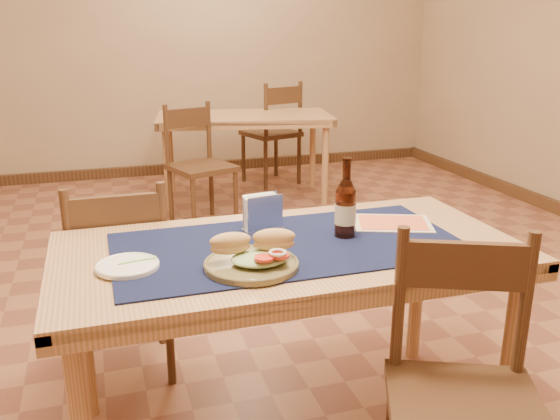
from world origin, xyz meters
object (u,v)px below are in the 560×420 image
object	(u,v)px
chair_main_near	(464,394)
beer_bottle	(345,208)
sandwich_plate	(254,258)
back_table	(244,124)
chair_main_far	(120,276)
main_table	(289,267)
napkin_holder	(263,213)

from	to	relation	value
chair_main_near	beer_bottle	world-z (taller)	beer_bottle
sandwich_plate	back_table	bearing A→B (deg)	76.35
beer_bottle	chair_main_far	bearing A→B (deg)	144.72
main_table	sandwich_plate	world-z (taller)	sandwich_plate
main_table	chair_main_far	bearing A→B (deg)	134.49
chair_main_far	back_table	bearing A→B (deg)	65.02
main_table	beer_bottle	size ratio (longest dim) A/B	5.55
back_table	sandwich_plate	size ratio (longest dim) A/B	5.28
chair_main_far	chair_main_near	xyz separation A→B (m)	(0.89, -1.18, 0.01)
main_table	chair_main_far	size ratio (longest dim) A/B	1.77
chair_main_near	napkin_holder	xyz separation A→B (m)	(-0.37, 0.79, 0.34)
chair_main_near	sandwich_plate	world-z (taller)	chair_main_near
main_table	sandwich_plate	bearing A→B (deg)	-136.25
main_table	back_table	size ratio (longest dim) A/B	1.01
chair_main_near	napkin_holder	size ratio (longest dim) A/B	5.87
chair_main_near	napkin_holder	bearing A→B (deg)	115.09
sandwich_plate	napkin_holder	distance (m)	0.37
beer_bottle	napkin_holder	world-z (taller)	beer_bottle
chair_main_near	main_table	bearing A→B (deg)	118.26
beer_bottle	back_table	bearing A→B (deg)	82.47
sandwich_plate	napkin_holder	world-z (taller)	napkin_holder
chair_main_far	chair_main_near	distance (m)	1.48
sandwich_plate	napkin_holder	xyz separation A→B (m)	(0.13, 0.34, 0.03)
sandwich_plate	beer_bottle	distance (m)	0.44
chair_main_near	beer_bottle	size ratio (longest dim) A/B	3.21
chair_main_near	sandwich_plate	bearing A→B (deg)	138.07
main_table	chair_main_far	world-z (taller)	chair_main_far
sandwich_plate	beer_bottle	bearing A→B (deg)	25.03
main_table	napkin_holder	distance (m)	0.24
back_table	beer_bottle	size ratio (longest dim) A/B	5.51
back_table	napkin_holder	size ratio (longest dim) A/B	10.06
main_table	napkin_holder	xyz separation A→B (m)	(-0.04, 0.18, 0.15)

